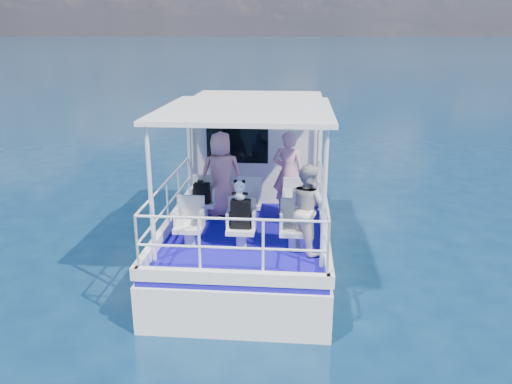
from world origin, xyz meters
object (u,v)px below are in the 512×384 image
passenger_port_fwd (221,175)px  panda (240,190)px  passenger_stbd_aft (308,208)px  backpack_center (241,214)px

passenger_port_fwd → panda: (0.56, -1.58, 0.19)m
passenger_stbd_aft → passenger_port_fwd: bearing=8.2°
passenger_port_fwd → backpack_center: 1.71m
panda → passenger_stbd_aft: bearing=0.1°
backpack_center → passenger_stbd_aft: bearing=0.7°
passenger_port_fwd → backpack_center: size_ratio=3.49×
backpack_center → panda: size_ratio=1.40×
backpack_center → panda: 0.42m
passenger_port_fwd → backpack_center: (0.57, -1.59, -0.23)m
passenger_port_fwd → panda: 1.69m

